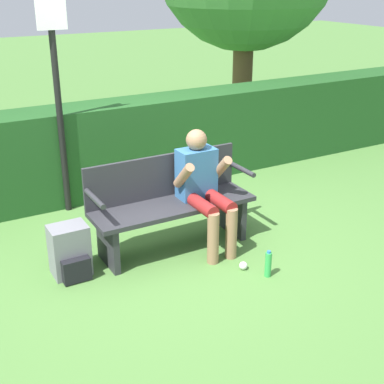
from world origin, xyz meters
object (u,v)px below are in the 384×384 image
park_bench (170,203)px  water_bottle (268,264)px  backpack (70,252)px  signpost (58,94)px  person_seated (203,185)px

park_bench → water_bottle: bearing=-63.3°
backpack → signpost: 1.85m
backpack → person_seated: bearing=-3.9°
park_bench → person_seated: 0.37m
park_bench → backpack: 1.07m
park_bench → backpack: size_ratio=3.41×
signpost → backpack: bearing=-106.2°
park_bench → backpack: (-1.04, -0.06, -0.24)m
water_bottle → signpost: size_ratio=0.11×
park_bench → water_bottle: 1.13m
park_bench → signpost: (-0.63, 1.35, 0.89)m
park_bench → person_seated: size_ratio=1.39×
backpack → signpost: bearing=73.8°
person_seated → backpack: size_ratio=2.46×
backpack → signpost: size_ratio=0.20×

